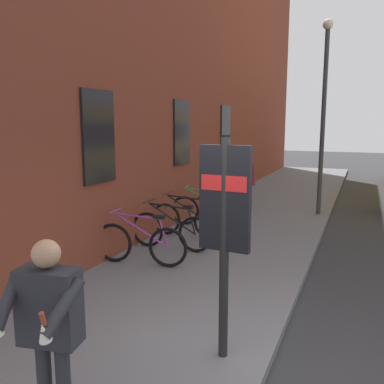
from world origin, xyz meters
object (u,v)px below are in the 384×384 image
object	(u,v)px
bicycle_mid_rack	(187,220)
street_lamp	(324,102)
bicycle_by_door	(206,210)
pedestrian_crossing_street	(246,177)
bicycle_under_window	(171,230)
transit_info_sign	(225,213)
tourist_with_hotdogs	(48,319)
bicycle_beside_lamp	(141,243)

from	to	relation	value
bicycle_mid_rack	street_lamp	bearing A→B (deg)	-34.67
bicycle_by_door	pedestrian_crossing_street	xyz separation A→B (m)	(1.99, -0.47, 0.59)
bicycle_under_window	transit_info_sign	xyz separation A→B (m)	(-3.23, -2.18, 1.21)
transit_info_sign	pedestrian_crossing_street	distance (m)	7.55
transit_info_sign	tourist_with_hotdogs	xyz separation A→B (m)	(-1.65, 0.88, -0.58)
bicycle_mid_rack	transit_info_sign	distance (m)	4.94
bicycle_under_window	pedestrian_crossing_street	distance (m)	4.14
bicycle_mid_rack	street_lamp	xyz separation A→B (m)	(3.55, -2.46, 2.69)
tourist_with_hotdogs	street_lamp	world-z (taller)	street_lamp
bicycle_under_window	bicycle_by_door	world-z (taller)	same
bicycle_mid_rack	pedestrian_crossing_street	xyz separation A→B (m)	(3.09, -0.49, 0.59)
street_lamp	transit_info_sign	bearing A→B (deg)	178.50
transit_info_sign	tourist_with_hotdogs	size ratio (longest dim) A/B	1.45
bicycle_beside_lamp	pedestrian_crossing_street	world-z (taller)	pedestrian_crossing_street
bicycle_beside_lamp	tourist_with_hotdogs	world-z (taller)	tourist_with_hotdogs
bicycle_under_window	street_lamp	size ratio (longest dim) A/B	0.34
bicycle_by_door	pedestrian_crossing_street	bearing A→B (deg)	-13.30
tourist_with_hotdogs	pedestrian_crossing_street	bearing A→B (deg)	5.64
bicycle_beside_lamp	street_lamp	xyz separation A→B (m)	(5.57, -2.50, 2.69)
bicycle_mid_rack	bicycle_under_window	bearing A→B (deg)	-175.60
street_lamp	bicycle_beside_lamp	bearing A→B (deg)	155.82
bicycle_under_window	street_lamp	xyz separation A→B (m)	(4.54, -2.38, 2.69)
bicycle_beside_lamp	bicycle_mid_rack	world-z (taller)	same
bicycle_under_window	pedestrian_crossing_street	size ratio (longest dim) A/B	1.10
bicycle_mid_rack	pedestrian_crossing_street	distance (m)	3.18
bicycle_by_door	tourist_with_hotdogs	distance (m)	7.13
bicycle_beside_lamp	transit_info_sign	world-z (taller)	transit_info_sign
bicycle_under_window	tourist_with_hotdogs	bearing A→B (deg)	-165.10
street_lamp	pedestrian_crossing_street	bearing A→B (deg)	103.26
bicycle_under_window	street_lamp	world-z (taller)	street_lamp
bicycle_beside_lamp	bicycle_by_door	size ratio (longest dim) A/B	1.01
bicycle_by_door	tourist_with_hotdogs	xyz separation A→B (m)	(-6.97, -1.35, 0.63)
bicycle_by_door	transit_info_sign	bearing A→B (deg)	-157.24
bicycle_under_window	transit_info_sign	world-z (taller)	transit_info_sign
bicycle_under_window	street_lamp	bearing A→B (deg)	-27.68
bicycle_beside_lamp	bicycle_mid_rack	bearing A→B (deg)	-1.16
bicycle_under_window	bicycle_mid_rack	distance (m)	0.99
bicycle_by_door	tourist_with_hotdogs	world-z (taller)	tourist_with_hotdogs
bicycle_beside_lamp	bicycle_by_door	xyz separation A→B (m)	(3.12, -0.06, 0.00)
bicycle_under_window	tourist_with_hotdogs	world-z (taller)	tourist_with_hotdogs
transit_info_sign	pedestrian_crossing_street	xyz separation A→B (m)	(7.31, 1.77, -0.62)
tourist_with_hotdogs	bicycle_under_window	bearing A→B (deg)	14.90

